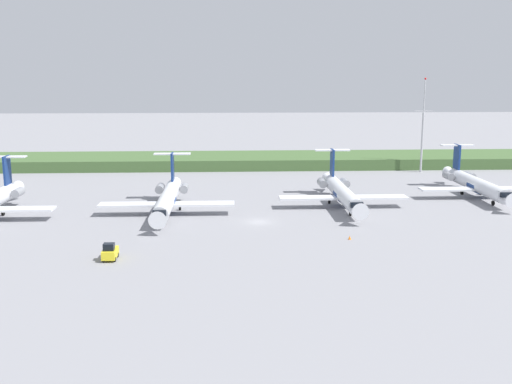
{
  "coord_description": "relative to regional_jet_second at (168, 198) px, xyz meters",
  "views": [
    {
      "loc": [
        -4.97,
        -93.88,
        23.38
      ],
      "look_at": [
        0.0,
        9.79,
        3.0
      ],
      "focal_mm": 42.15,
      "sensor_mm": 36.0,
      "label": 1
    }
  ],
  "objects": [
    {
      "name": "ground_plane",
      "position": [
        15.27,
        22.67,
        -2.54
      ],
      "size": [
        500.0,
        500.0,
        0.0
      ],
      "primitive_type": "plane",
      "color": "gray"
    },
    {
      "name": "grass_berm",
      "position": [
        15.27,
        53.55,
        -1.18
      ],
      "size": [
        320.0,
        20.0,
        2.71
      ],
      "primitive_type": "cube",
      "color": "#426033",
      "rests_on": "ground"
    },
    {
      "name": "regional_jet_second",
      "position": [
        0.0,
        0.0,
        0.0
      ],
      "size": [
        22.81,
        31.0,
        9.0
      ],
      "color": "silver",
      "rests_on": "ground"
    },
    {
      "name": "regional_jet_third",
      "position": [
        30.83,
        4.15,
        0.0
      ],
      "size": [
        22.81,
        31.0,
        9.0
      ],
      "color": "silver",
      "rests_on": "ground"
    },
    {
      "name": "regional_jet_fourth",
      "position": [
        58.39,
        11.06,
        0.0
      ],
      "size": [
        22.81,
        31.0,
        9.0
      ],
      "color": "silver",
      "rests_on": "ground"
    },
    {
      "name": "antenna_mast",
      "position": [
        57.34,
        41.31,
        6.86
      ],
      "size": [
        4.4,
        0.5,
        22.63
      ],
      "color": "#B2B2B7",
      "rests_on": "ground"
    },
    {
      "name": "baggage_tug",
      "position": [
        -4.87,
        -26.47,
        -1.53
      ],
      "size": [
        1.72,
        3.2,
        2.3
      ],
      "color": "yellow",
      "rests_on": "ground"
    },
    {
      "name": "safety_cone_front_marker",
      "position": [
        27.79,
        -18.41,
        -2.26
      ],
      "size": [
        0.44,
        0.44,
        0.55
      ],
      "primitive_type": "cone",
      "color": "orange",
      "rests_on": "ground"
    }
  ]
}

